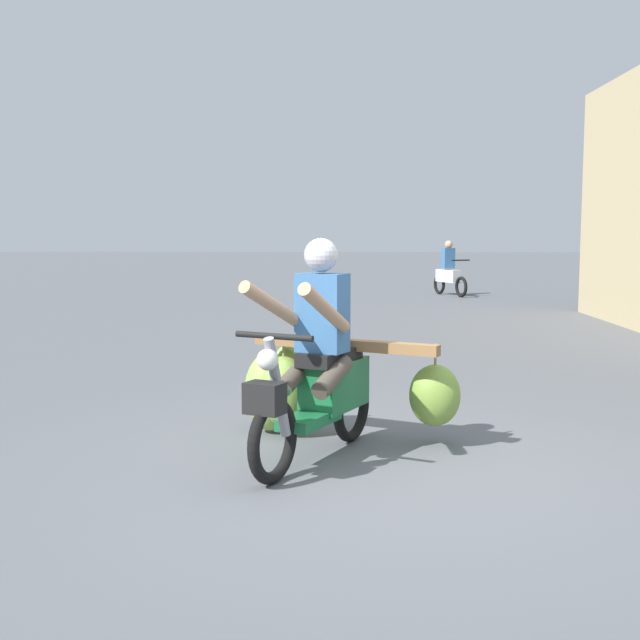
{
  "coord_description": "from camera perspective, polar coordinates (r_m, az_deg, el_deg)",
  "views": [
    {
      "loc": [
        -0.27,
        -5.32,
        1.62
      ],
      "look_at": [
        -0.47,
        1.35,
        0.9
      ],
      "focal_mm": 45.87,
      "sensor_mm": 36.0,
      "label": 1
    }
  ],
  "objects": [
    {
      "name": "ground_plane",
      "position": [
        5.57,
        4.51,
        -10.78
      ],
      "size": [
        120.0,
        120.0,
        0.0
      ],
      "primitive_type": "plane",
      "color": "#56595E"
    },
    {
      "name": "motorbike_main_loaded",
      "position": [
        6.2,
        -0.37,
        -4.18
      ],
      "size": [
        1.78,
        1.96,
        1.58
      ],
      "color": "black",
      "rests_on": "ground"
    },
    {
      "name": "motorbike_distant_ahead_left",
      "position": [
        21.1,
        8.97,
        3.24
      ],
      "size": [
        0.78,
        1.53,
        1.4
      ],
      "color": "black",
      "rests_on": "ground"
    }
  ]
}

